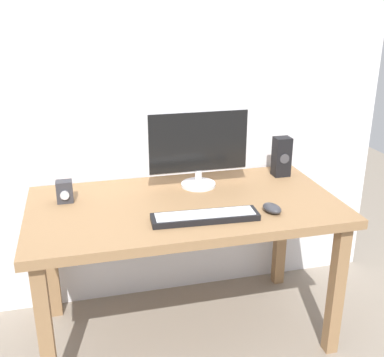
{
  "coord_description": "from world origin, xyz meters",
  "views": [
    {
      "loc": [
        -0.47,
        -2.01,
        1.65
      ],
      "look_at": [
        0.04,
        0.0,
        0.87
      ],
      "focal_mm": 43.6,
      "sensor_mm": 36.0,
      "label": 1
    }
  ],
  "objects_px": {
    "speaker_right": "(282,157)",
    "keyboard_primary": "(205,217)",
    "monitor": "(198,146)",
    "mouse": "(272,208)",
    "desk": "(185,218)",
    "audio_controller": "(65,192)"
  },
  "relations": [
    {
      "from": "keyboard_primary",
      "to": "speaker_right",
      "type": "distance_m",
      "value": 0.73
    },
    {
      "from": "desk",
      "to": "monitor",
      "type": "distance_m",
      "value": 0.38
    },
    {
      "from": "speaker_right",
      "to": "audio_controller",
      "type": "bearing_deg",
      "value": -175.38
    },
    {
      "from": "mouse",
      "to": "monitor",
      "type": "bearing_deg",
      "value": 107.28
    },
    {
      "from": "audio_controller",
      "to": "mouse",
      "type": "bearing_deg",
      "value": -21.02
    },
    {
      "from": "desk",
      "to": "audio_controller",
      "type": "bearing_deg",
      "value": 165.26
    },
    {
      "from": "keyboard_primary",
      "to": "desk",
      "type": "bearing_deg",
      "value": 101.41
    },
    {
      "from": "speaker_right",
      "to": "audio_controller",
      "type": "xyz_separation_m",
      "value": [
        -1.17,
        -0.09,
        -0.06
      ]
    },
    {
      "from": "keyboard_primary",
      "to": "speaker_right",
      "type": "relative_size",
      "value": 2.21
    },
    {
      "from": "desk",
      "to": "speaker_right",
      "type": "bearing_deg",
      "value": 21.7
    },
    {
      "from": "desk",
      "to": "speaker_right",
      "type": "xyz_separation_m",
      "value": [
        0.61,
        0.24,
        0.19
      ]
    },
    {
      "from": "monitor",
      "to": "keyboard_primary",
      "type": "relative_size",
      "value": 1.11
    },
    {
      "from": "monitor",
      "to": "desk",
      "type": "bearing_deg",
      "value": -120.33
    },
    {
      "from": "desk",
      "to": "mouse",
      "type": "bearing_deg",
      "value": -29.73
    },
    {
      "from": "mouse",
      "to": "audio_controller",
      "type": "relative_size",
      "value": 1.01
    },
    {
      "from": "desk",
      "to": "keyboard_primary",
      "type": "relative_size",
      "value": 3.07
    },
    {
      "from": "monitor",
      "to": "speaker_right",
      "type": "bearing_deg",
      "value": 4.34
    },
    {
      "from": "keyboard_primary",
      "to": "audio_controller",
      "type": "height_order",
      "value": "audio_controller"
    },
    {
      "from": "speaker_right",
      "to": "keyboard_primary",
      "type": "bearing_deg",
      "value": -141.23
    },
    {
      "from": "keyboard_primary",
      "to": "audio_controller",
      "type": "bearing_deg",
      "value": 149.22
    },
    {
      "from": "mouse",
      "to": "desk",
      "type": "bearing_deg",
      "value": 136.95
    },
    {
      "from": "monitor",
      "to": "mouse",
      "type": "height_order",
      "value": "monitor"
    }
  ]
}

